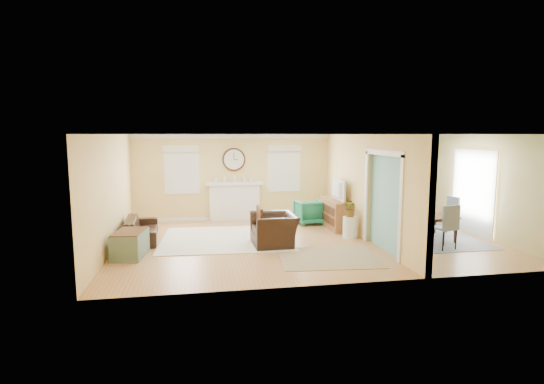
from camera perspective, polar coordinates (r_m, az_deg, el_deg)
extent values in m
plane|color=#AA773B|center=(10.48, 4.63, -6.63)|extent=(9.00, 9.00, 0.00)
cube|color=#D7B766|center=(13.14, 1.40, 2.07)|extent=(9.00, 0.02, 2.60)
cube|color=#D7B766|center=(7.40, 10.59, -2.47)|extent=(9.00, 0.02, 2.60)
cube|color=#D7B766|center=(10.09, -20.86, -0.15)|extent=(0.02, 6.00, 2.60)
cube|color=#D7B766|center=(12.17, 25.67, 0.86)|extent=(0.02, 6.00, 2.60)
cube|color=white|center=(10.15, 4.79, 7.74)|extent=(9.00, 6.00, 0.02)
cube|color=#D7B766|center=(12.00, 9.96, 1.42)|extent=(0.12, 3.20, 2.60)
cube|color=#D7B766|center=(8.48, 18.94, -1.47)|extent=(0.12, 1.00, 2.60)
cube|color=#D7B766|center=(9.63, 15.19, 6.31)|extent=(0.12, 1.80, 0.40)
cube|color=white|center=(10.52, 12.53, -0.62)|extent=(0.04, 0.12, 2.20)
cube|color=white|center=(8.91, 16.94, -2.26)|extent=(0.04, 0.12, 2.20)
cube|color=white|center=(9.60, 14.77, 5.12)|extent=(0.04, 1.92, 0.12)
cube|color=#70B3B2|center=(10.73, 12.84, 0.61)|extent=(0.02, 6.00, 2.60)
cube|color=white|center=(12.91, -5.05, -1.42)|extent=(1.50, 0.24, 1.10)
cube|color=white|center=(12.80, -5.07, 1.13)|extent=(1.70, 0.30, 0.08)
cube|color=black|center=(13.01, -5.09, -1.56)|extent=(0.85, 0.02, 0.75)
cube|color=gold|center=(12.92, -5.04, -1.99)|extent=(0.85, 0.02, 0.62)
cylinder|color=#402313|center=(12.85, -5.15, 4.38)|extent=(0.70, 0.06, 0.70)
cylinder|color=silver|center=(12.82, -5.14, 4.37)|extent=(0.60, 0.01, 0.60)
cube|color=black|center=(12.81, -5.14, 4.81)|extent=(0.02, 0.01, 0.20)
cube|color=black|center=(12.82, -4.87, 4.37)|extent=(0.12, 0.01, 0.02)
cube|color=white|center=(12.85, -12.05, 2.90)|extent=(0.90, 0.03, 1.30)
cube|color=white|center=(12.82, -12.06, 2.89)|extent=(1.00, 0.04, 1.40)
cube|color=beige|center=(12.74, -12.14, 5.69)|extent=(1.05, 0.10, 0.18)
cube|color=white|center=(13.11, 1.64, 3.16)|extent=(0.90, 0.03, 1.30)
cube|color=white|center=(13.08, 1.66, 3.14)|extent=(1.00, 0.04, 1.40)
cube|color=beige|center=(13.00, 1.71, 5.90)|extent=(1.05, 0.10, 0.18)
cube|color=white|center=(12.18, 25.50, -0.08)|extent=(0.03, 1.60, 2.10)
cube|color=white|center=(12.16, 25.39, -0.08)|extent=(0.03, 1.70, 2.20)
cylinder|color=gold|center=(11.29, 19.77, 6.55)|extent=(0.02, 0.02, 0.30)
sphere|color=white|center=(11.30, 19.71, 5.28)|extent=(0.30, 0.30, 0.30)
cube|color=beige|center=(10.72, -6.08, -6.27)|extent=(3.36, 2.96, 0.02)
cube|color=tan|center=(9.17, 7.55, -8.74)|extent=(2.18, 1.84, 0.01)
cube|color=slate|center=(11.57, 19.35, -5.64)|extent=(2.44, 3.05, 0.01)
imported|color=black|center=(11.02, -17.13, -4.76)|extent=(0.88, 1.95, 0.55)
imported|color=black|center=(10.04, 0.30, -5.07)|extent=(1.02, 1.16, 0.74)
imported|color=#166B3D|center=(12.45, 5.03, -2.68)|extent=(0.82, 0.84, 0.70)
cube|color=slate|center=(9.60, -18.54, -6.69)|extent=(0.71, 1.04, 0.54)
cube|color=#402313|center=(9.54, -18.61, -5.06)|extent=(0.68, 0.99, 0.02)
cube|color=olive|center=(11.95, 8.55, -2.94)|extent=(0.48, 1.45, 0.80)
cube|color=#402313|center=(11.44, 8.08, -2.65)|extent=(0.01, 0.39, 0.22)
cube|color=#402313|center=(11.49, 8.05, -3.97)|extent=(0.01, 0.39, 0.22)
cube|color=#402313|center=(11.84, 7.43, -2.28)|extent=(0.01, 0.39, 0.22)
cube|color=#402313|center=(11.89, 7.41, -3.56)|extent=(0.01, 0.39, 0.22)
cube|color=#402313|center=(12.25, 6.82, -1.93)|extent=(0.01, 0.39, 0.22)
cube|color=#402313|center=(12.30, 6.80, -3.17)|extent=(0.01, 0.39, 0.22)
imported|color=black|center=(11.83, 8.52, 0.34)|extent=(0.15, 1.01, 0.58)
cylinder|color=white|center=(10.92, 10.46, -4.69)|extent=(0.37, 0.37, 0.54)
imported|color=#337F33|center=(10.82, 10.52, -2.14)|extent=(0.49, 0.51, 0.45)
imported|color=#402313|center=(11.51, 19.42, -4.12)|extent=(1.19, 1.91, 0.64)
cube|color=slate|center=(12.43, 17.48, -2.50)|extent=(0.50, 0.50, 0.05)
cube|color=slate|center=(12.39, 17.52, -1.33)|extent=(0.43, 0.12, 0.51)
cylinder|color=black|center=(12.72, 17.60, -3.42)|extent=(0.03, 0.03, 0.43)
cylinder|color=black|center=(12.44, 18.56, -3.70)|extent=(0.03, 0.03, 0.43)
cylinder|color=black|center=(12.51, 16.31, -3.54)|extent=(0.03, 0.03, 0.43)
cylinder|color=black|center=(12.24, 17.26, -3.83)|extent=(0.03, 0.03, 0.43)
cube|color=slate|center=(10.45, 22.14, -4.47)|extent=(0.54, 0.54, 0.05)
cube|color=slate|center=(10.40, 22.21, -3.00)|extent=(0.46, 0.14, 0.54)
cylinder|color=black|center=(10.25, 22.01, -6.19)|extent=(0.03, 0.03, 0.46)
cylinder|color=black|center=(10.51, 20.63, -5.78)|extent=(0.03, 0.03, 0.46)
cylinder|color=black|center=(10.50, 23.49, -5.94)|extent=(0.03, 0.03, 0.46)
cylinder|color=black|center=(10.76, 22.12, -5.55)|extent=(0.03, 0.03, 0.46)
cube|color=white|center=(11.08, 16.42, -3.86)|extent=(0.48, 0.48, 0.05)
cube|color=white|center=(11.04, 16.46, -2.65)|extent=(0.14, 0.40, 0.48)
cylinder|color=black|center=(11.15, 15.20, -4.95)|extent=(0.03, 0.03, 0.40)
cylinder|color=black|center=(11.35, 16.48, -4.77)|extent=(0.03, 0.03, 0.40)
cylinder|color=black|center=(10.90, 16.26, -5.27)|extent=(0.03, 0.03, 0.40)
cylinder|color=black|center=(11.11, 17.55, -5.08)|extent=(0.03, 0.03, 0.40)
cube|color=slate|center=(11.89, 22.37, -3.12)|extent=(0.49, 0.49, 0.05)
cube|color=slate|center=(11.85, 22.44, -1.87)|extent=(0.10, 0.45, 0.53)
cylinder|color=black|center=(11.92, 23.52, -4.41)|extent=(0.03, 0.03, 0.44)
cylinder|color=black|center=(11.69, 22.16, -4.56)|extent=(0.03, 0.03, 0.44)
cylinder|color=black|center=(12.19, 22.45, -4.09)|extent=(0.03, 0.03, 0.44)
cylinder|color=black|center=(11.97, 21.10, -4.23)|extent=(0.03, 0.03, 0.44)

